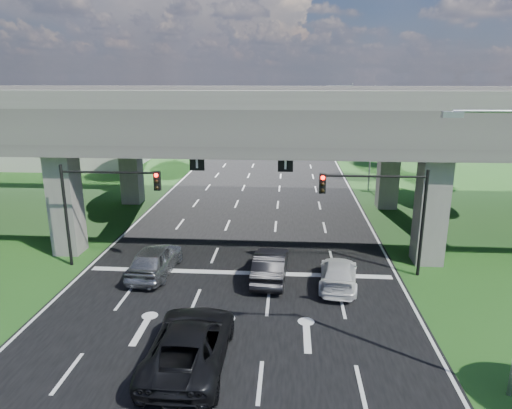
# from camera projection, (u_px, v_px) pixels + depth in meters

# --- Properties ---
(ground) EXTENTS (160.00, 160.00, 0.00)m
(ground) POSITION_uv_depth(u_px,v_px,m) (231.00, 303.00, 22.39)
(ground) COLOR #1F4E19
(ground) RESTS_ON ground
(road) EXTENTS (18.00, 120.00, 0.03)m
(road) POSITION_uv_depth(u_px,v_px,m) (249.00, 235.00, 31.99)
(road) COLOR black
(road) RESTS_ON ground
(overpass) EXTENTS (80.00, 15.00, 10.00)m
(overpass) POSITION_uv_depth(u_px,v_px,m) (251.00, 118.00, 31.80)
(overpass) COLOR #383533
(overpass) RESTS_ON ground
(warehouse) EXTENTS (20.00, 10.00, 4.00)m
(warehouse) POSITION_uv_depth(u_px,v_px,m) (61.00, 149.00, 57.31)
(warehouse) COLOR #9E9E99
(warehouse) RESTS_ON ground
(signal_right) EXTENTS (5.76, 0.54, 6.00)m
(signal_right) POSITION_uv_depth(u_px,v_px,m) (384.00, 202.00, 24.51)
(signal_right) COLOR black
(signal_right) RESTS_ON ground
(signal_left) EXTENTS (5.76, 0.54, 6.00)m
(signal_left) POSITION_uv_depth(u_px,v_px,m) (101.00, 197.00, 25.60)
(signal_left) COLOR black
(signal_left) RESTS_ON ground
(streetlight_far) EXTENTS (3.38, 0.25, 10.00)m
(streetlight_far) POSITION_uv_depth(u_px,v_px,m) (368.00, 130.00, 43.17)
(streetlight_far) COLOR gray
(streetlight_far) RESTS_ON ground
(streetlight_beyond) EXTENTS (3.38, 0.25, 10.00)m
(streetlight_beyond) POSITION_uv_depth(u_px,v_px,m) (347.00, 117.00, 58.55)
(streetlight_beyond) COLOR gray
(streetlight_beyond) RESTS_ON ground
(tree_left_near) EXTENTS (4.50, 4.50, 7.80)m
(tree_left_near) POSITION_uv_depth(u_px,v_px,m) (128.00, 136.00, 47.06)
(tree_left_near) COLOR black
(tree_left_near) RESTS_ON ground
(tree_left_mid) EXTENTS (3.91, 3.90, 6.76)m
(tree_left_mid) POSITION_uv_depth(u_px,v_px,m) (127.00, 133.00, 55.13)
(tree_left_mid) COLOR black
(tree_left_mid) RESTS_ON ground
(tree_left_far) EXTENTS (4.80, 4.80, 8.32)m
(tree_left_far) POSITION_uv_depth(u_px,v_px,m) (175.00, 120.00, 62.28)
(tree_left_far) COLOR black
(tree_left_far) RESTS_ON ground
(tree_right_near) EXTENTS (4.20, 4.20, 7.28)m
(tree_right_near) POSITION_uv_depth(u_px,v_px,m) (389.00, 139.00, 47.17)
(tree_right_near) COLOR black
(tree_right_near) RESTS_ON ground
(tree_right_mid) EXTENTS (3.91, 3.90, 6.76)m
(tree_right_mid) POSITION_uv_depth(u_px,v_px,m) (401.00, 134.00, 54.74)
(tree_right_mid) COLOR black
(tree_right_mid) RESTS_ON ground
(tree_right_far) EXTENTS (4.50, 4.50, 7.80)m
(tree_right_far) POSITION_uv_depth(u_px,v_px,m) (358.00, 122.00, 62.53)
(tree_right_far) COLOR black
(tree_right_far) RESTS_ON ground
(car_silver) EXTENTS (2.29, 5.14, 1.72)m
(car_silver) POSITION_uv_depth(u_px,v_px,m) (155.00, 260.00, 25.36)
(car_silver) COLOR gray
(car_silver) RESTS_ON road
(car_dark) EXTENTS (1.94, 4.92, 1.59)m
(car_dark) POSITION_uv_depth(u_px,v_px,m) (270.00, 265.00, 24.74)
(car_dark) COLOR black
(car_dark) RESTS_ON road
(car_white) EXTENTS (2.43, 4.88, 1.36)m
(car_white) POSITION_uv_depth(u_px,v_px,m) (338.00, 274.00, 23.96)
(car_white) COLOR silver
(car_white) RESTS_ON road
(car_trailing) EXTENTS (2.88, 6.21, 1.72)m
(car_trailing) POSITION_uv_depth(u_px,v_px,m) (190.00, 343.00, 17.37)
(car_trailing) COLOR black
(car_trailing) RESTS_ON road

